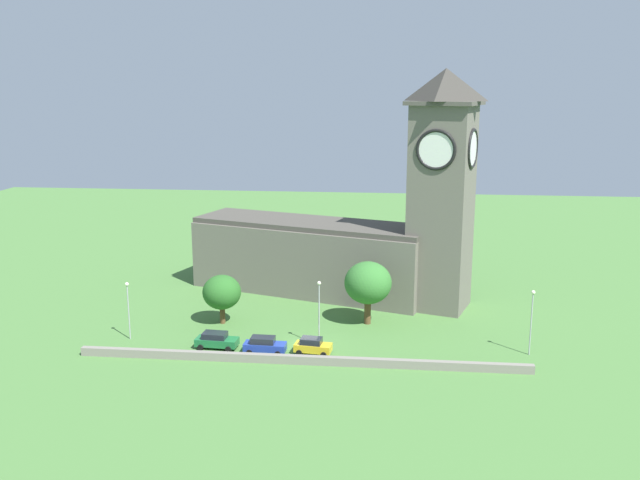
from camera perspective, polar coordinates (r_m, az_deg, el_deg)
name	(u,v)px	position (r m, az deg, el deg)	size (l,w,h in m)	color
ground_plane	(321,305)	(92.55, 0.05, -5.38)	(200.00, 200.00, 0.00)	#477538
church	(352,235)	(94.42, 2.65, 0.39)	(40.30, 20.94, 30.82)	#666056
quay_barrier	(301,360)	(73.53, -1.61, -9.89)	(48.06, 0.70, 0.92)	gray
car_green	(216,340)	(78.38, -8.59, -8.21)	(4.81, 2.53, 1.81)	#1E6B38
car_blue	(264,345)	(76.23, -4.63, -8.68)	(4.66, 2.17, 1.90)	#233D9E
car_yellow	(313,346)	(75.90, -0.62, -8.77)	(4.20, 2.44, 1.83)	gold
streetlamp_west_end	(128,301)	(81.96, -15.63, -4.91)	(0.44, 0.44, 6.82)	#9EA0A5
streetlamp_west_mid	(319,303)	(76.83, -0.08, -5.27)	(0.44, 0.44, 7.56)	#9EA0A5
streetlamp_central	(532,312)	(77.73, 17.16, -5.75)	(0.44, 0.44, 7.32)	#9EA0A5
tree_riverside_west	(368,283)	(84.04, 4.00, -3.58)	(5.78, 5.78, 7.84)	brown
tree_riverside_east	(222,292)	(85.19, -8.14, -4.32)	(4.71, 4.71, 6.12)	brown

